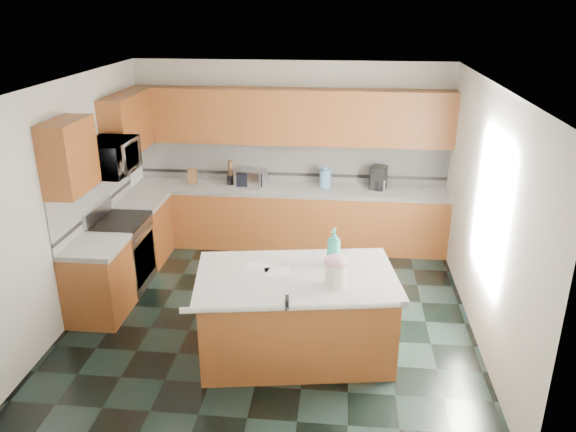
# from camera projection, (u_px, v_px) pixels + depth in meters

# --- Properties ---
(floor) EXTENTS (4.60, 4.60, 0.00)m
(floor) POSITION_uv_depth(u_px,v_px,m) (273.00, 314.00, 6.69)
(floor) COLOR black
(floor) RESTS_ON ground
(ceiling) EXTENTS (4.60, 4.60, 0.00)m
(ceiling) POSITION_uv_depth(u_px,v_px,m) (270.00, 83.00, 5.71)
(ceiling) COLOR white
(ceiling) RESTS_ON ground
(wall_back) EXTENTS (4.60, 0.04, 2.70)m
(wall_back) POSITION_uv_depth(u_px,v_px,m) (291.00, 153.00, 8.35)
(wall_back) COLOR white
(wall_back) RESTS_ON ground
(wall_front) EXTENTS (4.60, 0.04, 2.70)m
(wall_front) POSITION_uv_depth(u_px,v_px,m) (230.00, 319.00, 4.05)
(wall_front) COLOR white
(wall_front) RESTS_ON ground
(wall_left) EXTENTS (0.04, 4.60, 2.70)m
(wall_left) POSITION_uv_depth(u_px,v_px,m) (70.00, 200.00, 6.42)
(wall_left) COLOR white
(wall_left) RESTS_ON ground
(wall_right) EXTENTS (0.04, 4.60, 2.70)m
(wall_right) POSITION_uv_depth(u_px,v_px,m) (487.00, 215.00, 5.98)
(wall_right) COLOR white
(wall_right) RESTS_ON ground
(back_base_cab) EXTENTS (4.60, 0.60, 0.86)m
(back_base_cab) POSITION_uv_depth(u_px,v_px,m) (289.00, 219.00, 8.39)
(back_base_cab) COLOR #48210C
(back_base_cab) RESTS_ON ground
(back_countertop) EXTENTS (4.60, 0.64, 0.06)m
(back_countertop) POSITION_uv_depth(u_px,v_px,m) (289.00, 190.00, 8.22)
(back_countertop) COLOR white
(back_countertop) RESTS_ON back_base_cab
(back_upper_cab) EXTENTS (4.60, 0.33, 0.78)m
(back_upper_cab) POSITION_uv_depth(u_px,v_px,m) (290.00, 117.00, 7.96)
(back_upper_cab) COLOR #48210C
(back_upper_cab) RESTS_ON wall_back
(back_backsplash) EXTENTS (4.60, 0.02, 0.63)m
(back_backsplash) POSITION_uv_depth(u_px,v_px,m) (291.00, 162.00, 8.36)
(back_backsplash) COLOR silver
(back_backsplash) RESTS_ON back_countertop
(back_accent_band) EXTENTS (4.60, 0.01, 0.05)m
(back_accent_band) POSITION_uv_depth(u_px,v_px,m) (291.00, 174.00, 8.43)
(back_accent_band) COLOR black
(back_accent_band) RESTS_ON back_countertop
(left_base_cab_rear) EXTENTS (0.60, 0.82, 0.86)m
(left_base_cab_rear) POSITION_uv_depth(u_px,v_px,m) (143.00, 232.00, 7.92)
(left_base_cab_rear) COLOR #48210C
(left_base_cab_rear) RESTS_ON ground
(left_counter_rear) EXTENTS (0.64, 0.82, 0.06)m
(left_counter_rear) POSITION_uv_depth(u_px,v_px,m) (140.00, 201.00, 7.75)
(left_counter_rear) COLOR white
(left_counter_rear) RESTS_ON left_base_cab_rear
(left_base_cab_front) EXTENTS (0.60, 0.72, 0.86)m
(left_base_cab_front) POSITION_uv_depth(u_px,v_px,m) (99.00, 283.00, 6.50)
(left_base_cab_front) COLOR #48210C
(left_base_cab_front) RESTS_ON ground
(left_counter_front) EXTENTS (0.64, 0.72, 0.06)m
(left_counter_front) POSITION_uv_depth(u_px,v_px,m) (94.00, 247.00, 6.33)
(left_counter_front) COLOR white
(left_counter_front) RESTS_ON left_base_cab_front
(left_backsplash) EXTENTS (0.02, 2.30, 0.63)m
(left_backsplash) POSITION_uv_depth(u_px,v_px,m) (95.00, 194.00, 6.97)
(left_backsplash) COLOR silver
(left_backsplash) RESTS_ON wall_left
(left_accent_band) EXTENTS (0.01, 2.30, 0.05)m
(left_accent_band) POSITION_uv_depth(u_px,v_px,m) (97.00, 209.00, 7.04)
(left_accent_band) COLOR black
(left_accent_band) RESTS_ON wall_left
(left_upper_cab_rear) EXTENTS (0.33, 1.09, 0.78)m
(left_upper_cab_rear) POSITION_uv_depth(u_px,v_px,m) (127.00, 124.00, 7.51)
(left_upper_cab_rear) COLOR #48210C
(left_upper_cab_rear) RESTS_ON wall_left
(left_upper_cab_front) EXTENTS (0.33, 0.72, 0.78)m
(left_upper_cab_front) POSITION_uv_depth(u_px,v_px,m) (69.00, 156.00, 5.96)
(left_upper_cab_front) COLOR #48210C
(left_upper_cab_front) RESTS_ON wall_left
(range_body) EXTENTS (0.60, 0.76, 0.88)m
(range_body) POSITION_uv_depth(u_px,v_px,m) (122.00, 255.00, 7.18)
(range_body) COLOR #B7B7BC
(range_body) RESTS_ON ground
(range_oven_door) EXTENTS (0.02, 0.68, 0.55)m
(range_oven_door) POSITION_uv_depth(u_px,v_px,m) (145.00, 259.00, 7.17)
(range_oven_door) COLOR black
(range_oven_door) RESTS_ON range_body
(range_cooktop) EXTENTS (0.62, 0.78, 0.04)m
(range_cooktop) POSITION_uv_depth(u_px,v_px,m) (118.00, 222.00, 7.01)
(range_cooktop) COLOR black
(range_cooktop) RESTS_ON range_body
(range_handle) EXTENTS (0.02, 0.66, 0.02)m
(range_handle) POSITION_uv_depth(u_px,v_px,m) (144.00, 232.00, 7.03)
(range_handle) COLOR #B7B7BC
(range_handle) RESTS_ON range_body
(range_backguard) EXTENTS (0.06, 0.76, 0.18)m
(range_backguard) POSITION_uv_depth(u_px,v_px,m) (97.00, 212.00, 6.99)
(range_backguard) COLOR #B7B7BC
(range_backguard) RESTS_ON range_body
(microwave) EXTENTS (0.50, 0.73, 0.41)m
(microwave) POSITION_uv_depth(u_px,v_px,m) (111.00, 157.00, 6.71)
(microwave) COLOR #B7B7BC
(microwave) RESTS_ON wall_left
(island_base) EXTENTS (2.05, 1.37, 0.86)m
(island_base) POSITION_uv_depth(u_px,v_px,m) (296.00, 317.00, 5.81)
(island_base) COLOR #48210C
(island_base) RESTS_ON ground
(island_top) EXTENTS (2.16, 1.48, 0.06)m
(island_top) POSITION_uv_depth(u_px,v_px,m) (296.00, 277.00, 5.64)
(island_top) COLOR white
(island_top) RESTS_ON island_base
(island_bullnose) EXTENTS (1.99, 0.37, 0.06)m
(island_bullnose) POSITION_uv_depth(u_px,v_px,m) (291.00, 308.00, 5.09)
(island_bullnose) COLOR white
(island_bullnose) RESTS_ON island_base
(treat_jar) EXTENTS (0.23, 0.23, 0.22)m
(treat_jar) POSITION_uv_depth(u_px,v_px,m) (336.00, 275.00, 5.38)
(treat_jar) COLOR white
(treat_jar) RESTS_ON island_top
(treat_jar_lid) EXTENTS (0.23, 0.23, 0.14)m
(treat_jar_lid) POSITION_uv_depth(u_px,v_px,m) (336.00, 262.00, 5.33)
(treat_jar_lid) COLOR #EBACC2
(treat_jar_lid) RESTS_ON treat_jar
(treat_jar_knob) EXTENTS (0.07, 0.03, 0.03)m
(treat_jar_knob) POSITION_uv_depth(u_px,v_px,m) (336.00, 257.00, 5.31)
(treat_jar_knob) COLOR tan
(treat_jar_knob) RESTS_ON treat_jar_lid
(treat_jar_knob_end_l) EXTENTS (0.04, 0.04, 0.04)m
(treat_jar_knob_end_l) POSITION_uv_depth(u_px,v_px,m) (332.00, 257.00, 5.31)
(treat_jar_knob_end_l) COLOR tan
(treat_jar_knob_end_l) RESTS_ON treat_jar_lid
(treat_jar_knob_end_r) EXTENTS (0.04, 0.04, 0.04)m
(treat_jar_knob_end_r) POSITION_uv_depth(u_px,v_px,m) (340.00, 257.00, 5.31)
(treat_jar_knob_end_r) COLOR tan
(treat_jar_knob_end_r) RESTS_ON treat_jar_lid
(soap_bottle_island) EXTENTS (0.19, 0.19, 0.40)m
(soap_bottle_island) POSITION_uv_depth(u_px,v_px,m) (334.00, 247.00, 5.76)
(soap_bottle_island) COLOR teal
(soap_bottle_island) RESTS_ON island_top
(paper_sheet_a) EXTENTS (0.31, 0.26, 0.00)m
(paper_sheet_a) POSITION_uv_depth(u_px,v_px,m) (278.00, 271.00, 5.69)
(paper_sheet_a) COLOR white
(paper_sheet_a) RESTS_ON island_top
(paper_sheet_b) EXTENTS (0.30, 0.25, 0.00)m
(paper_sheet_b) POSITION_uv_depth(u_px,v_px,m) (258.00, 267.00, 5.79)
(paper_sheet_b) COLOR white
(paper_sheet_b) RESTS_ON island_top
(clamp_body) EXTENTS (0.04, 0.11, 0.10)m
(clamp_body) POSITION_uv_depth(u_px,v_px,m) (287.00, 302.00, 5.10)
(clamp_body) COLOR black
(clamp_body) RESTS_ON island_top
(clamp_handle) EXTENTS (0.02, 0.08, 0.02)m
(clamp_handle) POSITION_uv_depth(u_px,v_px,m) (286.00, 308.00, 5.04)
(clamp_handle) COLOR black
(clamp_handle) RESTS_ON island_top
(knife_block) EXTENTS (0.14, 0.18, 0.25)m
(knife_block) POSITION_uv_depth(u_px,v_px,m) (192.00, 176.00, 8.35)
(knife_block) COLOR #472814
(knife_block) RESTS_ON back_countertop
(utensil_crock) EXTENTS (0.12, 0.12, 0.14)m
(utensil_crock) POSITION_uv_depth(u_px,v_px,m) (231.00, 179.00, 8.34)
(utensil_crock) COLOR black
(utensil_crock) RESTS_ON back_countertop
(utensil_bundle) EXTENTS (0.07, 0.07, 0.21)m
(utensil_bundle) POSITION_uv_depth(u_px,v_px,m) (230.00, 168.00, 8.27)
(utensil_bundle) COLOR #472814
(utensil_bundle) RESTS_ON utensil_crock
(toaster_oven) EXTENTS (0.49, 0.41, 0.24)m
(toaster_oven) POSITION_uv_depth(u_px,v_px,m) (251.00, 177.00, 8.26)
(toaster_oven) COLOR #B7B7BC
(toaster_oven) RESTS_ON back_countertop
(toaster_oven_door) EXTENTS (0.38, 0.01, 0.20)m
(toaster_oven_door) POSITION_uv_depth(u_px,v_px,m) (249.00, 180.00, 8.14)
(toaster_oven_door) COLOR black
(toaster_oven_door) RESTS_ON toaster_oven
(paper_towel) EXTENTS (0.12, 0.12, 0.26)m
(paper_towel) POSITION_uv_depth(u_px,v_px,m) (324.00, 178.00, 8.20)
(paper_towel) COLOR white
(paper_towel) RESTS_ON back_countertop
(paper_towel_base) EXTENTS (0.18, 0.18, 0.01)m
(paper_towel_base) POSITION_uv_depth(u_px,v_px,m) (324.00, 186.00, 8.25)
(paper_towel_base) COLOR #B7B7BC
(paper_towel_base) RESTS_ON back_countertop
(water_jug) EXTENTS (0.17, 0.17, 0.27)m
(water_jug) POSITION_uv_depth(u_px,v_px,m) (325.00, 179.00, 8.16)
(water_jug) COLOR #5C92C9
(water_jug) RESTS_ON back_countertop
(water_jug_neck) EXTENTS (0.08, 0.08, 0.04)m
(water_jug_neck) POSITION_uv_depth(u_px,v_px,m) (325.00, 168.00, 8.11)
(water_jug_neck) COLOR #5C92C9
(water_jug_neck) RESTS_ON water_jug
(coffee_maker) EXTENTS (0.27, 0.28, 0.34)m
(coffee_maker) POSITION_uv_depth(u_px,v_px,m) (378.00, 178.00, 8.10)
(coffee_maker) COLOR black
(coffee_maker) RESTS_ON back_countertop
(coffee_carafe) EXTENTS (0.14, 0.14, 0.14)m
(coffee_carafe) POSITION_uv_depth(u_px,v_px,m) (378.00, 185.00, 8.09)
(coffee_carafe) COLOR black
(coffee_carafe) RESTS_ON back_countertop
(soap_bottle_back) EXTENTS (0.11, 0.11, 0.22)m
(soap_bottle_back) POSITION_uv_depth(u_px,v_px,m) (381.00, 182.00, 8.09)
(soap_bottle_back) COLOR white
(soap_bottle_back) RESTS_ON back_countertop
(soap_back_cap) EXTENTS (0.02, 0.02, 0.03)m
(soap_back_cap) POSITION_uv_depth(u_px,v_px,m) (382.00, 174.00, 8.04)
(soap_back_cap) COLOR red
(soap_back_cap) RESTS_ON soap_bottle_back
(window_light_proxy) EXTENTS (0.02, 1.40, 1.10)m
(window_light_proxy) POSITION_uv_depth(u_px,v_px,m) (490.00, 209.00, 5.74)
(window_light_proxy) COLOR white
(window_light_proxy) RESTS_ON wall_right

